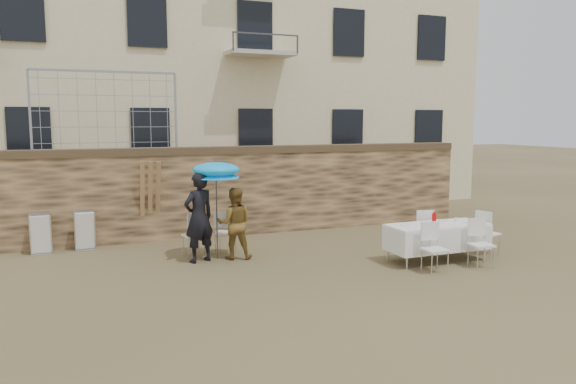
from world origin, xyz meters
name	(u,v)px	position (x,y,z in m)	size (l,w,h in m)	color
ground	(313,288)	(0.00, 0.00, 0.00)	(80.00, 80.00, 0.00)	brown
stone_wall	(233,191)	(0.00, 5.00, 1.10)	(13.00, 0.50, 2.20)	brown
chain_link_fence	(106,111)	(-3.00, 5.00, 3.10)	(3.20, 0.06, 1.80)	gray
man_suit	(199,217)	(-1.44, 2.50, 0.93)	(0.68, 0.45, 1.86)	black
woman_dress	(234,223)	(-0.69, 2.50, 0.75)	(0.73, 0.57, 1.51)	olive
umbrella	(216,173)	(-1.04, 2.60, 1.82)	(1.01, 1.01, 1.93)	#3F3F44
couple_chair_left	(194,234)	(-1.44, 3.05, 0.48)	(0.48, 0.48, 0.96)	white
couple_chair_right	(225,232)	(-0.74, 3.05, 0.48)	(0.48, 0.48, 0.96)	white
banquet_table	(437,226)	(3.15, 0.77, 0.73)	(2.10, 0.85, 0.78)	white
soda_bottle	(434,220)	(2.95, 0.62, 0.91)	(0.09, 0.09, 0.26)	red
table_chair_front_left	(435,248)	(2.55, 0.02, 0.48)	(0.48, 0.48, 0.96)	white
table_chair_front_right	(481,243)	(3.65, 0.02, 0.48)	(0.48, 0.48, 0.96)	white
table_chair_back	(422,230)	(3.35, 1.57, 0.48)	(0.48, 0.48, 0.96)	white
table_chair_side	(488,232)	(4.55, 0.87, 0.48)	(0.48, 0.48, 0.96)	white
chair_stack_left	(41,232)	(-4.49, 4.61, 0.46)	(0.46, 0.47, 0.92)	white
chair_stack_right	(85,229)	(-3.59, 4.61, 0.46)	(0.46, 0.40, 0.92)	white
wood_planks	(155,201)	(-1.99, 4.68, 1.00)	(0.70, 0.20, 2.00)	#A37749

